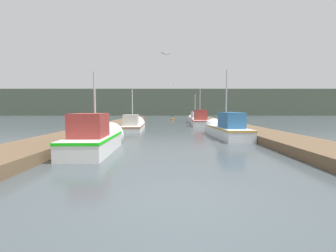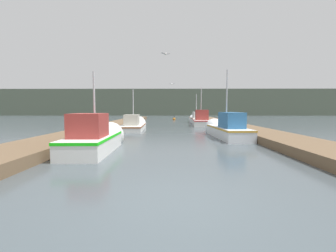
{
  "view_description": "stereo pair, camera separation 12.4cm",
  "coord_description": "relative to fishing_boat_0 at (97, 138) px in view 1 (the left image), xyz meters",
  "views": [
    {
      "loc": [
        -0.25,
        -4.13,
        1.77
      ],
      "look_at": [
        -0.26,
        9.17,
        0.76
      ],
      "focal_mm": 24.0,
      "sensor_mm": 36.0,
      "label": 1
    },
    {
      "loc": [
        -0.13,
        -4.13,
        1.77
      ],
      "look_at": [
        -0.26,
        9.17,
        0.76
      ],
      "focal_mm": 24.0,
      "sensor_mm": 36.0,
      "label": 2
    }
  ],
  "objects": [
    {
      "name": "channel_buoy",
      "position": [
        3.78,
        26.38,
        -0.39
      ],
      "size": [
        0.45,
        0.45,
        0.95
      ],
      "color": "#BF6513",
      "rests_on": "ground_plane"
    },
    {
      "name": "fishing_boat_1",
      "position": [
        6.68,
        4.62,
        -0.0
      ],
      "size": [
        1.81,
        5.81,
        4.57
      ],
      "rotation": [
        0.0,
        0.0,
        0.06
      ],
      "color": "silver",
      "rests_on": "ground_plane"
    },
    {
      "name": "ground_plane",
      "position": [
        3.29,
        -5.42,
        -0.52
      ],
      "size": [
        200.0,
        200.0,
        0.0
      ],
      "color": "#424C51"
    },
    {
      "name": "dock_left",
      "position": [
        -2.3,
        10.58,
        -0.32
      ],
      "size": [
        2.51,
        40.0,
        0.4
      ],
      "color": "brown",
      "rests_on": "ground_plane"
    },
    {
      "name": "seagull_lead",
      "position": [
        2.89,
        3.93,
        4.48
      ],
      "size": [
        0.54,
        0.35,
        0.12
      ],
      "rotation": [
        0.0,
        0.0,
        0.47
      ],
      "color": "white"
    },
    {
      "name": "fishing_boat_2",
      "position": [
        -0.01,
        10.13,
        -0.18
      ],
      "size": [
        1.97,
        6.15,
        4.01
      ],
      "rotation": [
        0.0,
        0.0,
        0.03
      ],
      "color": "silver",
      "rests_on": "ground_plane"
    },
    {
      "name": "fishing_boat_4",
      "position": [
        6.5,
        19.36,
        -0.02
      ],
      "size": [
        1.41,
        6.15,
        3.95
      ],
      "rotation": [
        0.0,
        0.0,
        0.01
      ],
      "color": "silver",
      "rests_on": "ground_plane"
    },
    {
      "name": "distant_shore_ridge",
      "position": [
        3.29,
        57.77,
        3.0
      ],
      "size": [
        120.0,
        16.0,
        7.04
      ],
      "color": "#4C5647",
      "rests_on": "ground_plane"
    },
    {
      "name": "fishing_boat_0",
      "position": [
        0.0,
        0.0,
        0.0
      ],
      "size": [
        1.64,
        4.91,
        3.68
      ],
      "rotation": [
        0.0,
        0.0,
        0.02
      ],
      "color": "silver",
      "rests_on": "ground_plane"
    },
    {
      "name": "fishing_boat_3",
      "position": [
        6.46,
        14.62,
        0.01
      ],
      "size": [
        1.96,
        5.68,
        4.46
      ],
      "rotation": [
        0.0,
        0.0,
        -0.06
      ],
      "color": "silver",
      "rests_on": "ground_plane"
    },
    {
      "name": "dock_right",
      "position": [
        8.88,
        10.58,
        -0.32
      ],
      "size": [
        2.51,
        40.0,
        0.4
      ],
      "color": "brown",
      "rests_on": "ground_plane"
    },
    {
      "name": "mooring_piling_2",
      "position": [
        7.74,
        8.6,
        0.07
      ],
      "size": [
        0.3,
        0.3,
        1.16
      ],
      "color": "#473523",
      "rests_on": "ground_plane"
    },
    {
      "name": "mooring_piling_1",
      "position": [
        7.75,
        8.12,
        0.04
      ],
      "size": [
        0.23,
        0.23,
        1.1
      ],
      "color": "#473523",
      "rests_on": "ground_plane"
    },
    {
      "name": "seagull_1",
      "position": [
        3.32,
        12.81,
        3.7
      ],
      "size": [
        0.56,
        0.3,
        0.12
      ],
      "rotation": [
        0.0,
        0.0,
        2.92
      ],
      "color": "white"
    },
    {
      "name": "mooring_piling_0",
      "position": [
        7.81,
        18.92,
        -0.01
      ],
      "size": [
        0.32,
        0.32,
        1.01
      ],
      "color": "#473523",
      "rests_on": "ground_plane"
    }
  ]
}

